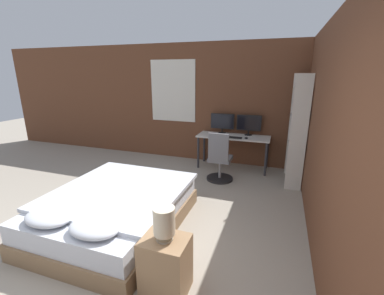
# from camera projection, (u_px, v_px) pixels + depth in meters

# --- Properties ---
(wall_back) EXTENTS (12.00, 0.08, 2.70)m
(wall_back) POSITION_uv_depth(u_px,v_px,m) (213.00, 104.00, 5.86)
(wall_back) COLOR brown
(wall_back) RESTS_ON ground_plane
(wall_side_right) EXTENTS (0.06, 12.00, 2.70)m
(wall_side_right) POSITION_uv_depth(u_px,v_px,m) (330.00, 142.00, 2.67)
(wall_side_right) COLOR brown
(wall_side_right) RESTS_ON ground_plane
(bed) EXTENTS (1.66, 2.07, 0.60)m
(bed) POSITION_uv_depth(u_px,v_px,m) (116.00, 210.00, 3.47)
(bed) COLOR #846647
(bed) RESTS_ON ground_plane
(nightstand) EXTENTS (0.44, 0.35, 0.57)m
(nightstand) POSITION_uv_depth(u_px,v_px,m) (166.00, 265.00, 2.44)
(nightstand) COLOR #997551
(nightstand) RESTS_ON ground_plane
(bedside_lamp) EXTENTS (0.20, 0.20, 0.32)m
(bedside_lamp) POSITION_uv_depth(u_px,v_px,m) (164.00, 221.00, 2.30)
(bedside_lamp) COLOR gray
(bedside_lamp) RESTS_ON nightstand
(desk) EXTENTS (1.54, 0.57, 0.74)m
(desk) POSITION_uv_depth(u_px,v_px,m) (233.00, 140.00, 5.56)
(desk) COLOR beige
(desk) RESTS_ON ground_plane
(monitor_left) EXTENTS (0.53, 0.16, 0.44)m
(monitor_left) POSITION_uv_depth(u_px,v_px,m) (222.00, 122.00, 5.72)
(monitor_left) COLOR black
(monitor_left) RESTS_ON desk
(monitor_right) EXTENTS (0.53, 0.16, 0.44)m
(monitor_right) POSITION_uv_depth(u_px,v_px,m) (249.00, 124.00, 5.54)
(monitor_right) COLOR black
(monitor_right) RESTS_ON desk
(keyboard) EXTENTS (0.41, 0.13, 0.02)m
(keyboard) POSITION_uv_depth(u_px,v_px,m) (232.00, 137.00, 5.37)
(keyboard) COLOR black
(keyboard) RESTS_ON desk
(computer_mouse) EXTENTS (0.07, 0.05, 0.04)m
(computer_mouse) POSITION_uv_depth(u_px,v_px,m) (246.00, 138.00, 5.28)
(computer_mouse) COLOR black
(computer_mouse) RESTS_ON desk
(office_chair) EXTENTS (0.52, 0.52, 0.98)m
(office_chair) POSITION_uv_depth(u_px,v_px,m) (220.00, 162.00, 4.97)
(office_chair) COLOR black
(office_chair) RESTS_ON ground_plane
(bookshelf) EXTENTS (0.28, 0.83, 2.04)m
(bookshelf) POSITION_uv_depth(u_px,v_px,m) (298.00, 126.00, 4.65)
(bookshelf) COLOR beige
(bookshelf) RESTS_ON ground_plane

